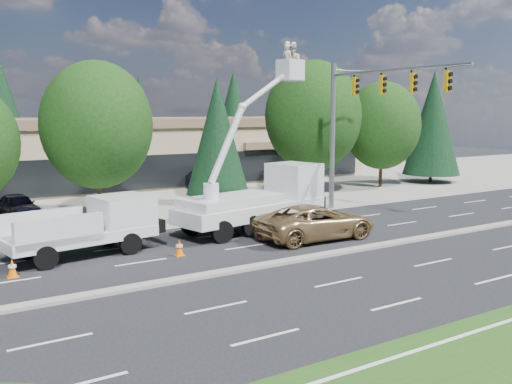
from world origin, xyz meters
TOP-DOWN VIEW (x-y plane):
  - ground at (0.00, 0.00)m, footprint 140.00×140.00m
  - concrete_apron at (0.00, 20.00)m, footprint 140.00×22.00m
  - road_median at (0.00, 0.00)m, footprint 120.00×0.55m
  - strip_mall at (0.00, 29.97)m, footprint 50.40×15.40m
  - tree_front_d at (-3.00, 15.00)m, footprint 6.51×6.51m
  - tree_front_e at (5.00, 15.00)m, footprint 4.21×4.21m
  - tree_front_f at (13.00, 15.00)m, footprint 7.08×7.08m
  - tree_front_g at (20.00, 15.00)m, footprint 6.13×6.13m
  - tree_front_h at (26.00, 15.00)m, footprint 4.83×4.83m
  - tree_back_b at (-4.00, 42.00)m, footprint 5.69×5.69m
  - tree_back_c at (10.00, 42.00)m, footprint 5.08×5.08m
  - tree_back_d at (22.00, 42.00)m, footprint 5.58×5.58m
  - signal_mast at (10.03, 7.04)m, footprint 2.76×10.16m
  - utility_pickup at (-6.33, 5.57)m, footprint 6.53×3.19m
  - bucket_truck at (3.04, 6.37)m, footprint 8.90×4.19m
  - traffic_cone_a at (-9.79, 3.76)m, footprint 0.40×0.40m
  - traffic_cone_b at (-3.22, 3.38)m, footprint 0.40×0.40m
  - traffic_cone_c at (1.54, 4.00)m, footprint 0.40×0.40m
  - minivan at (3.69, 2.80)m, footprint 6.08×2.99m
  - parked_car_west at (-7.30, 16.67)m, footprint 2.17×4.20m
  - parked_car_east at (6.60, 19.88)m, footprint 2.24×4.92m

SIDE VIEW (x-z plane):
  - ground at x=0.00m, z-range 0.00..0.00m
  - concrete_apron at x=0.00m, z-range 0.00..0.01m
  - road_median at x=0.00m, z-range 0.00..0.12m
  - traffic_cone_a at x=-9.79m, z-range -0.01..0.69m
  - traffic_cone_b at x=-3.22m, z-range -0.01..0.69m
  - traffic_cone_c at x=1.54m, z-range -0.01..0.69m
  - parked_car_west at x=-7.30m, z-range 0.00..1.37m
  - parked_car_east at x=6.60m, z-range 0.00..1.56m
  - minivan at x=3.69m, z-range 0.00..1.66m
  - utility_pickup at x=-6.33m, z-range -0.21..2.19m
  - bucket_truck at x=3.04m, z-range -2.77..6.96m
  - strip_mall at x=0.00m, z-range 0.08..5.58m
  - tree_front_e at x=5.00m, z-range 0.30..8.61m
  - tree_front_g at x=20.00m, z-range 0.72..9.22m
  - tree_front_h at x=26.00m, z-range 0.35..9.87m
  - tree_front_d at x=-3.00m, z-range 0.77..9.81m
  - tree_back_c at x=10.00m, z-range 0.37..10.38m
  - tree_front_f at x=13.00m, z-range 0.84..10.66m
  - tree_back_d at x=22.00m, z-range 0.40..11.40m
  - tree_back_b at x=-4.00m, z-range 0.41..11.63m
  - signal_mast at x=10.03m, z-range 1.56..10.56m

